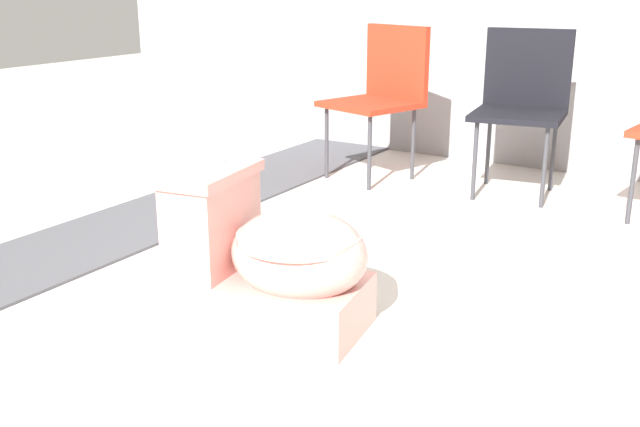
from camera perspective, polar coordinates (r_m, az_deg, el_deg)
name	(u,v)px	position (r m, az deg, el deg)	size (l,w,h in m)	color
ground_plane	(276,316)	(2.53, -3.34, -7.78)	(14.00, 14.00, 0.00)	beige
gravel_strip	(142,221)	(3.56, -13.39, -0.58)	(0.56, 8.00, 0.01)	#4C4C51
toilet	(272,262)	(2.38, -3.70, -3.68)	(0.68, 0.46, 0.52)	#E09E93
folding_chair_left	(383,86)	(4.21, 4.86, 9.67)	(0.55, 0.55, 0.83)	red
folding_chair_middle	(523,94)	(4.02, 15.20, 8.78)	(0.50, 0.50, 0.83)	black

